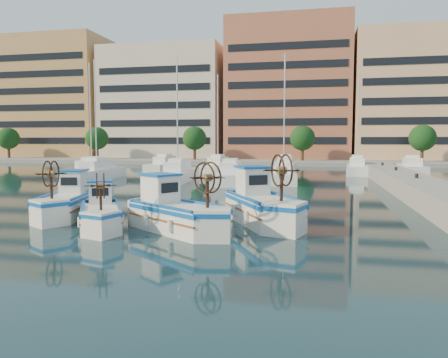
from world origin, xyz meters
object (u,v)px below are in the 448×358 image
(fishing_boat_a, at_px, (67,201))
(fishing_boat_c, at_px, (176,211))
(fishing_boat_d, at_px, (262,204))
(fishing_boat_b, at_px, (101,212))

(fishing_boat_a, bearing_deg, fishing_boat_c, -31.84)
(fishing_boat_a, xyz_separation_m, fishing_boat_c, (6.34, -2.13, 0.03))
(fishing_boat_c, relative_size, fishing_boat_d, 0.90)
(fishing_boat_b, relative_size, fishing_boat_d, 0.78)
(fishing_boat_a, distance_m, fishing_boat_b, 3.60)
(fishing_boat_a, relative_size, fishing_boat_c, 0.99)
(fishing_boat_b, height_order, fishing_boat_d, fishing_boat_d)
(fishing_boat_d, bearing_deg, fishing_boat_a, 154.00)
(fishing_boat_a, bearing_deg, fishing_boat_b, -48.94)
(fishing_boat_b, distance_m, fishing_boat_c, 3.42)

